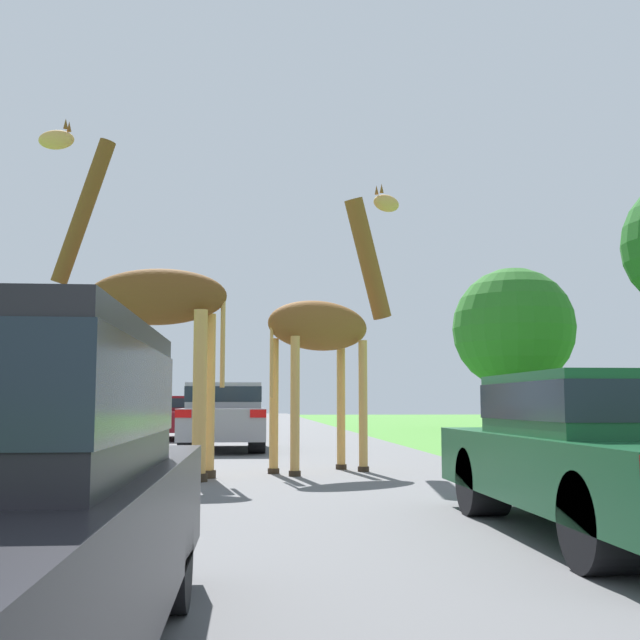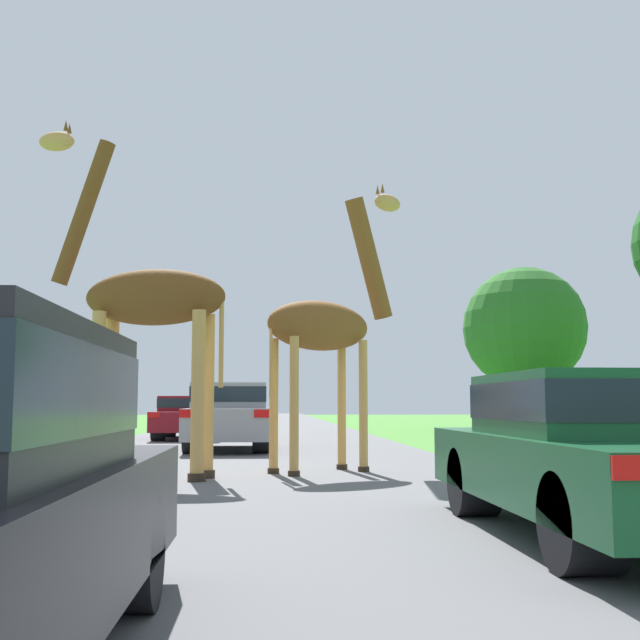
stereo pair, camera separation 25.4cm
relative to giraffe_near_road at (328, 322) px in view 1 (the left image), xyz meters
The scene contains 8 objects.
road 16.31m from the giraffe_near_road, 94.99° to the left, with size 8.20×120.00×0.00m.
giraffe_near_road is the anchor object (origin of this frame).
giraffe_companion 2.96m from the giraffe_near_road, 159.78° to the right, with size 2.99×1.05×5.41m.
car_queue_right 6.69m from the giraffe_near_road, 106.75° to the left, with size 1.90×4.40×1.57m.
car_queue_left 12.98m from the giraffe_near_road, 105.31° to the left, with size 1.95×4.62×1.32m.
car_far_ahead 6.93m from the giraffe_near_road, 74.16° to the right, with size 1.98×4.57×1.34m.
tree_centre_back 23.35m from the giraffe_near_road, 64.18° to the left, with size 5.29×5.29×7.00m.
sign_post 8.32m from the giraffe_near_road, 142.17° to the left, with size 0.70×0.08×1.81m.
Camera 1 is at (0.16, 0.99, 1.09)m, focal length 45.00 mm.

